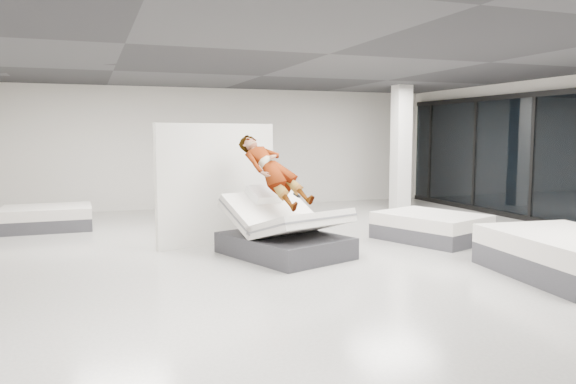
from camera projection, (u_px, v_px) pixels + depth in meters
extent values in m
plane|color=#B8B4AE|center=(328.00, 260.00, 8.88)|extent=(14.00, 14.00, 0.00)
plane|color=black|center=(329.00, 54.00, 8.55)|extent=(14.00, 14.00, 0.00)
cube|color=beige|center=(224.00, 148.00, 15.27)|extent=(12.00, 0.04, 3.20)
cube|color=#333337|center=(284.00, 245.00, 9.17)|extent=(2.05, 2.34, 0.34)
cube|color=white|center=(270.00, 213.00, 9.40)|extent=(1.70, 1.40, 0.66)
cube|color=slate|center=(270.00, 213.00, 9.40)|extent=(1.70, 1.34, 0.51)
cube|color=white|center=(302.00, 224.00, 8.79)|extent=(1.72, 1.44, 0.48)
cube|color=slate|center=(302.00, 224.00, 8.79)|extent=(1.72, 1.41, 0.31)
cube|color=white|center=(264.00, 194.00, 9.50)|extent=(0.64, 0.57, 0.31)
imported|color=slate|center=(273.00, 181.00, 9.29)|extent=(1.10, 1.57, 1.63)
cube|color=black|center=(297.00, 195.00, 9.19)|extent=(0.10, 0.15, 0.08)
cube|color=silver|center=(217.00, 184.00, 10.14)|extent=(2.31, 0.83, 2.17)
cube|color=#333337|center=(431.00, 233.00, 10.50)|extent=(1.94, 2.21, 0.28)
cube|color=white|center=(431.00, 220.00, 10.47)|extent=(1.94, 2.21, 0.23)
cube|color=#333337|center=(568.00, 265.00, 7.84)|extent=(1.87, 2.36, 0.33)
cube|color=white|center=(570.00, 243.00, 7.81)|extent=(1.87, 2.36, 0.28)
cube|color=#333337|center=(47.00, 223.00, 11.69)|extent=(1.76, 1.33, 0.26)
cube|color=white|center=(47.00, 212.00, 11.67)|extent=(1.76, 1.33, 0.22)
cube|color=silver|center=(401.00, 149.00, 14.27)|extent=(0.40, 0.40, 3.20)
cube|color=black|center=(533.00, 158.00, 12.58)|extent=(0.09, 0.08, 2.80)
cube|color=black|center=(475.00, 155.00, 14.46)|extent=(0.09, 0.08, 2.80)
cube|color=black|center=(431.00, 152.00, 16.33)|extent=(0.09, 0.08, 2.80)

